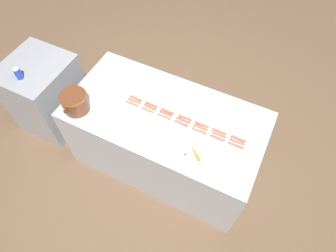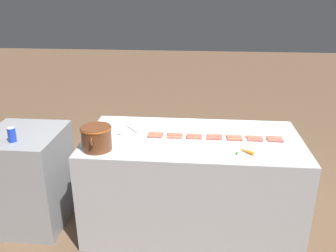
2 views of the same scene
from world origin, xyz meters
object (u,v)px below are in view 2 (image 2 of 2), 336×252
at_px(hot_dog_4, 194,138).
at_px(carrot, 244,150).
at_px(hot_dog_19, 175,134).
at_px(soda_can, 12,135).
at_px(hot_dog_15, 253,137).
at_px(hot_dog_20, 156,133).
at_px(hot_dog_1, 255,140).
at_px(hot_dog_12, 175,136).
at_px(hot_dog_16, 234,136).
at_px(hot_dog_8, 255,138).
at_px(bean_pot, 97,137).
at_px(back_cabinet, 29,178).
at_px(hot_dog_10, 214,137).
at_px(hot_dog_17, 215,135).
at_px(hot_dog_18, 194,135).
at_px(hot_dog_5, 174,137).
at_px(hot_dog_13, 156,135).
at_px(hot_dog_6, 155,137).
at_px(hot_dog_9, 234,138).
at_px(hot_dog_2, 235,139).
at_px(hot_dog_11, 194,136).
at_px(hot_dog_3, 214,139).
at_px(serving_spoon, 124,132).
at_px(hot_dog_14, 274,137).
at_px(hot_dog_0, 276,141).
at_px(hot_dog_7, 275,139).

distance_m(hot_dog_4, carrot, 0.46).
xyz_separation_m(hot_dog_19, soda_can, (-0.29, 1.35, 0.06)).
height_order(hot_dog_15, hot_dog_20, same).
height_order(hot_dog_1, hot_dog_19, same).
relative_size(hot_dog_12, hot_dog_16, 1.00).
height_order(hot_dog_8, bean_pot, bean_pot).
relative_size(back_cabinet, bean_pot, 2.96).
bearing_deg(hot_dog_10, carrot, -139.27).
distance_m(hot_dog_12, hot_dog_17, 0.35).
bearing_deg(hot_dog_18, hot_dog_5, 112.06).
bearing_deg(carrot, hot_dog_8, -25.31).
bearing_deg(hot_dog_13, bean_pot, 125.27).
relative_size(hot_dog_4, hot_dog_15, 1.00).
bearing_deg(hot_dog_6, hot_dog_17, -82.03).
relative_size(back_cabinet, hot_dog_9, 6.58).
xyz_separation_m(hot_dog_8, hot_dog_13, (0.00, 0.87, 0.00)).
height_order(hot_dog_8, carrot, carrot).
bearing_deg(hot_dog_2, hot_dog_11, 83.82).
bearing_deg(hot_dog_17, hot_dog_9, -102.02).
xyz_separation_m(hot_dog_12, hot_dog_20, (0.04, 0.18, 0.00)).
bearing_deg(hot_dog_5, back_cabinet, 91.33).
bearing_deg(hot_dog_13, hot_dog_18, -84.72).
xyz_separation_m(hot_dog_15, hot_dog_17, (0.00, 0.34, 0.00)).
bearing_deg(hot_dog_5, hot_dog_3, -89.84).
xyz_separation_m(hot_dog_17, serving_spoon, (0.02, 0.81, -0.00)).
height_order(hot_dog_14, carrot, carrot).
height_order(hot_dog_1, hot_dog_13, same).
bearing_deg(hot_dog_2, hot_dog_6, 89.81).
xyz_separation_m(hot_dog_4, hot_dog_5, (-0.00, 0.17, 0.00)).
bearing_deg(hot_dog_0, hot_dog_9, 83.90).
distance_m(hot_dog_6, hot_dog_19, 0.19).
bearing_deg(hot_dog_10, serving_spoon, 85.75).
bearing_deg(hot_dog_4, hot_dog_12, 77.39).
bearing_deg(hot_dog_10, bean_pot, 107.98).
bearing_deg(back_cabinet, hot_dog_11, -87.47).
bearing_deg(hot_dog_18, bean_pot, 113.71).
distance_m(back_cabinet, hot_dog_11, 1.61).
relative_size(hot_dog_7, hot_dog_13, 1.00).
bearing_deg(hot_dog_9, hot_dog_8, -90.40).
distance_m(hot_dog_13, hot_dog_15, 0.86).
xyz_separation_m(carrot, soda_can, (0.01, 1.93, 0.06)).
height_order(hot_dog_11, soda_can, soda_can).
xyz_separation_m(hot_dog_7, serving_spoon, (0.06, 1.33, -0.00)).
height_order(hot_dog_9, bean_pot, bean_pot).
xyz_separation_m(hot_dog_2, hot_dog_9, (0.04, 0.00, 0.00)).
height_order(hot_dog_7, hot_dog_9, same).
xyz_separation_m(hot_dog_7, hot_dog_12, (-0.00, 0.86, 0.00)).
xyz_separation_m(hot_dog_5, hot_dog_10, (0.04, -0.35, 0.00)).
distance_m(serving_spoon, carrot, 1.09).
xyz_separation_m(hot_dog_10, hot_dog_16, (0.03, -0.17, 0.00)).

